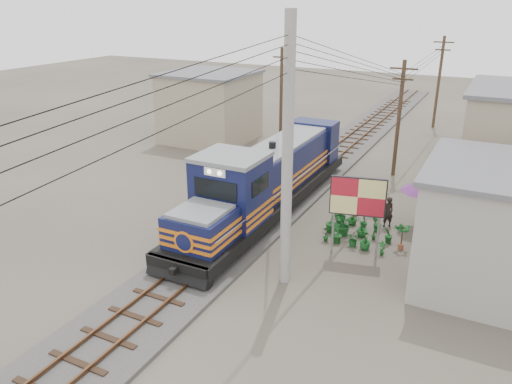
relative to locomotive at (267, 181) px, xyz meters
The scene contains 14 objects.
ground 5.46m from the locomotive, 90.00° to the right, with size 120.00×120.00×0.00m, color #473F35.
ballast 5.09m from the locomotive, 90.00° to the left, with size 3.60×70.00×0.16m, color #595651.
track 5.04m from the locomotive, 90.00° to the left, with size 1.15×70.00×0.12m.
locomotive is the anchor object (origin of this frame).
utility_pole_main 7.43m from the locomotive, 58.35° to the right, with size 0.40×0.40×10.00m.
wooden_pole_mid 10.10m from the locomotive, 62.98° to the left, with size 1.60×0.24×7.00m.
wooden_pole_far 23.43m from the locomotive, 78.12° to the left, with size 1.60×0.24×7.50m.
wooden_pole_left 13.90m from the locomotive, 111.30° to the left, with size 1.60×0.24×7.00m.
power_lines 6.72m from the locomotive, 92.45° to the left, with size 9.65×19.00×3.30m.
shophouse_left 14.76m from the locomotive, 132.74° to the left, with size 6.30×6.30×5.20m.
billboard 5.93m from the locomotive, 24.97° to the right, with size 2.26×0.62×3.54m.
market_umbrella 7.55m from the locomotive, 12.65° to the left, with size 2.67×2.67×2.42m.
vendor 6.07m from the locomotive, 10.35° to the left, with size 0.56×0.37×1.54m, color black.
plant_nursery 4.80m from the locomotive, ahead, with size 3.34×3.02×1.09m.
Camera 1 is at (10.13, -16.09, 10.28)m, focal length 35.00 mm.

